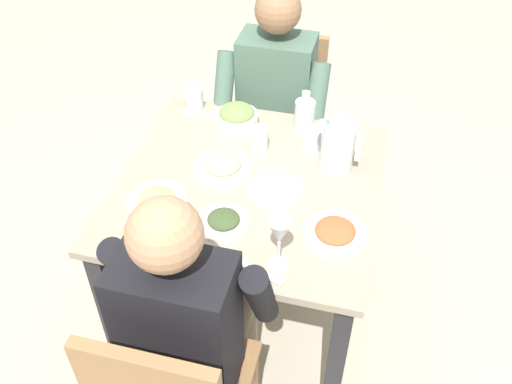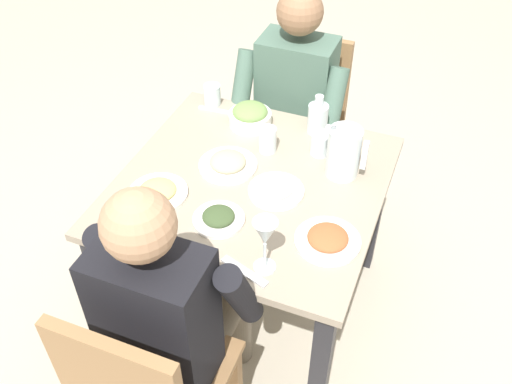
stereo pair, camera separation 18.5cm
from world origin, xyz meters
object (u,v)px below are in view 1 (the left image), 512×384
Objects in this scene: plate_fries at (157,200)px; diner_far at (271,113)px; plate_yoghurt at (276,187)px; water_glass_by_pitcher at (259,139)px; salad_bowl at (237,117)px; water_glass_far_left at (195,98)px; water_glass_center at (311,139)px; plate_dolmas at (224,221)px; chair_far at (280,115)px; dining_table at (249,205)px; plate_rice_curry at (335,232)px; oil_carafe at (305,116)px; diner_near at (191,314)px; plate_beans at (223,165)px; water_pitcher at (338,146)px; wine_glass at (279,234)px.

diner_far is at bearing 72.35° from plate_fries.
plate_yoghurt is 0.25m from water_glass_by_pitcher.
salad_bowl reaches higher than water_glass_far_left.
plate_dolmas is at bearing -113.34° from water_glass_center.
dining_table is at bearing -86.64° from chair_far.
plate_rice_curry is at bearing -62.34° from diner_far.
oil_carafe is at bearing 71.34° from dining_table.
oil_carafe is (0.27, 0.05, 0.01)m from salad_bowl.
plate_rice_curry is at bearing 44.40° from diner_near.
salad_bowl is at bearing 124.39° from plate_yoghurt.
oil_carafe is (0.15, 0.61, 0.04)m from plate_dolmas.
diner_near is at bearing -56.01° from plate_fries.
diner_near reaches higher than plate_fries.
water_glass_center is at bearing 43.65° from plate_fries.
water_glass_by_pitcher is (0.10, 0.15, 0.03)m from plate_beans.
dining_table is at bearing 33.51° from plate_fries.
oil_carafe is (-0.21, 0.57, 0.04)m from plate_rice_curry.
water_glass_by_pitcher reaches higher than plate_beans.
water_glass_by_pitcher reaches higher than dining_table.
plate_fries is (-0.23, -0.93, 0.23)m from chair_far.
plate_dolmas is at bearing -88.86° from chair_far.
water_glass_center is 0.99× the size of water_glass_far_left.
plate_yoghurt is 0.29m from water_glass_center.
plate_rice_curry is at bearing -28.54° from dining_table.
plate_dolmas is at bearing -96.29° from dining_table.
diner_far is at bearing 67.10° from salad_bowl.
water_glass_center is 0.55m from water_glass_far_left.
salad_bowl is at bearing 133.09° from water_glass_by_pitcher.
water_glass_far_left is (-0.52, 0.16, 0.00)m from water_glass_center.
oil_carafe reaches higher than water_glass_center.
wine_glass reaches higher than water_pitcher.
water_glass_center is (0.29, 0.21, 0.03)m from plate_beans.
dining_table is 0.55m from diner_near.
dining_table is 0.80× the size of diner_near.
water_glass_center is (0.23, -0.29, 0.11)m from diner_far.
plate_dolmas is at bearing -9.21° from plate_fries.
chair_far reaches higher than water_glass_center.
water_glass_by_pitcher is at bearing 88.39° from diner_near.
wine_glass is (0.19, -0.36, 0.25)m from dining_table.
water_pitcher reaches higher than plate_fries.
wine_glass is at bearing -89.19° from water_glass_center.
oil_carafe is at bearing 54.40° from plate_fries.
water_glass_by_pitcher is at bearing 109.88° from wine_glass.
diner_far is 0.78m from plate_dolmas.
salad_bowl is 0.43m from plate_yoghurt.
chair_far reaches higher than water_glass_far_left.
diner_far is 0.51m from plate_beans.
water_pitcher reaches higher than salad_bowl.
plate_dolmas is 0.52m from water_glass_center.
plate_beans is at bearing -84.81° from salad_bowl.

